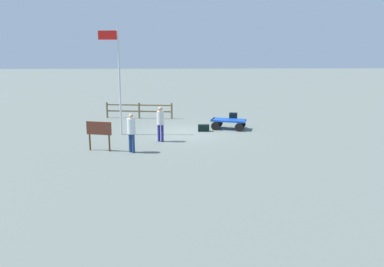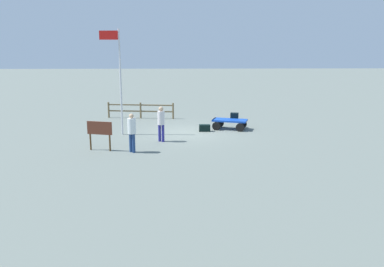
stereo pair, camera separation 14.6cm
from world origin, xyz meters
name	(u,v)px [view 2 (the right image)]	position (x,y,z in m)	size (l,w,h in m)	color
ground_plane	(187,133)	(0.00, 0.00, 0.00)	(120.00, 120.00, 0.00)	slate
luggage_cart	(229,122)	(-2.48, -0.91, 0.42)	(2.12, 1.56, 0.57)	#1544B7
suitcase_navy	(234,115)	(-2.83, -1.39, 0.73)	(0.52, 0.41, 0.30)	black
suitcase_dark	(205,128)	(-1.02, -0.35, 0.19)	(0.63, 0.32, 0.39)	black
worker_lead	(132,129)	(2.52, 4.12, 1.06)	(0.53, 0.53, 1.79)	navy
worker_trailing	(161,121)	(1.30, 2.04, 1.06)	(0.49, 0.49, 1.79)	navy
flagpole	(118,74)	(3.60, 0.33, 3.28)	(1.08, 0.12, 5.60)	silver
signboard	(100,131)	(4.04, 3.75, 0.94)	(1.18, 0.36, 1.36)	#4C3319
wooden_fence	(141,109)	(2.99, -4.63, 0.61)	(4.42, 0.66, 1.05)	brown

